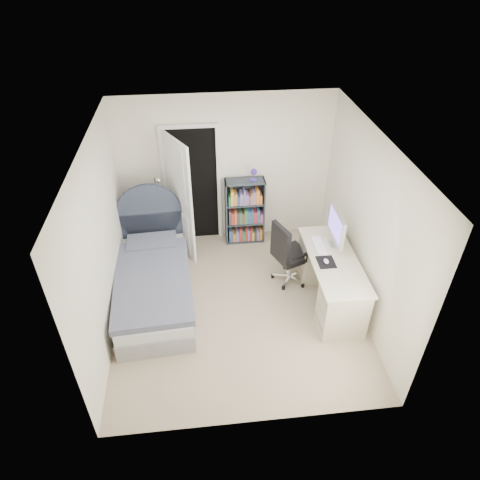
{
  "coord_description": "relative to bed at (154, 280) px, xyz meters",
  "views": [
    {
      "loc": [
        -0.46,
        -4.39,
        4.41
      ],
      "look_at": [
        0.06,
        0.25,
        0.99
      ],
      "focal_mm": 32.0,
      "sensor_mm": 36.0,
      "label": 1
    }
  ],
  "objects": [
    {
      "name": "door",
      "position": [
        0.49,
        1.2,
        0.73
      ],
      "size": [
        0.92,
        0.75,
        2.06
      ],
      "color": "black",
      "rests_on": "ground"
    },
    {
      "name": "bed",
      "position": [
        0.0,
        0.0,
        0.0
      ],
      "size": [
        1.14,
        2.22,
        1.34
      ],
      "color": "gray",
      "rests_on": "ground"
    },
    {
      "name": "bookcase",
      "position": [
        1.47,
        1.26,
        0.23
      ],
      "size": [
        0.65,
        0.28,
        1.37
      ],
      "color": "#313A43",
      "rests_on": "ground"
    },
    {
      "name": "desk",
      "position": [
        2.5,
        -0.37,
        0.12
      ],
      "size": [
        0.64,
        1.59,
        1.31
      ],
      "color": "beige",
      "rests_on": "ground"
    },
    {
      "name": "office_chair",
      "position": [
        1.96,
        0.11,
        0.27
      ],
      "size": [
        0.6,
        0.61,
        1.05
      ],
      "color": "silver",
      "rests_on": "ground"
    },
    {
      "name": "nightstand",
      "position": [
        -0.08,
        1.17,
        0.06
      ],
      "size": [
        0.37,
        0.37,
        0.55
      ],
      "color": "tan",
      "rests_on": "ground"
    },
    {
      "name": "room_shell",
      "position": [
        1.18,
        -0.35,
        0.95
      ],
      "size": [
        3.5,
        3.7,
        2.6
      ],
      "color": "gray",
      "rests_on": "ground"
    },
    {
      "name": "floor_lamp",
      "position": [
        0.09,
        1.13,
        0.25
      ],
      "size": [
        0.19,
        0.19,
        1.36
      ],
      "color": "silver",
      "rests_on": "ground"
    }
  ]
}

